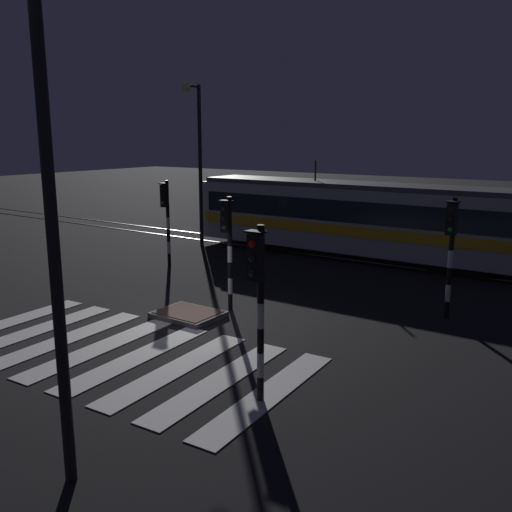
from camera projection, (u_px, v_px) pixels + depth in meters
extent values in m
plane|color=black|center=(187.00, 325.00, 15.81)|extent=(120.00, 120.00, 0.00)
cube|color=#59595E|center=(346.00, 259.00, 24.12)|extent=(80.00, 0.12, 0.03)
cube|color=#59595E|center=(360.00, 254.00, 25.28)|extent=(80.00, 0.12, 0.03)
cube|color=silver|center=(9.00, 323.00, 15.96)|extent=(0.93, 4.78, 0.02)
cube|color=silver|center=(37.00, 330.00, 15.33)|extent=(0.93, 4.78, 0.02)
cube|color=silver|center=(67.00, 339.00, 14.70)|extent=(0.93, 4.78, 0.02)
cube|color=silver|center=(100.00, 348.00, 14.07)|extent=(0.93, 4.78, 0.02)
cube|color=silver|center=(137.00, 358.00, 13.44)|extent=(0.93, 4.78, 0.02)
cube|color=silver|center=(176.00, 369.00, 12.81)|extent=(0.93, 4.78, 0.02)
cube|color=silver|center=(220.00, 381.00, 12.18)|extent=(0.93, 4.78, 0.02)
cube|color=silver|center=(269.00, 394.00, 11.55)|extent=(0.93, 4.78, 0.02)
cube|color=slate|center=(188.00, 315.00, 16.44)|extent=(1.88, 1.46, 0.16)
cube|color=brown|center=(188.00, 312.00, 16.42)|extent=(1.69, 1.32, 0.02)
cylinder|color=black|center=(169.00, 259.00, 23.04)|extent=(0.14, 0.14, 0.50)
cylinder|color=white|center=(169.00, 247.00, 22.94)|extent=(0.14, 0.14, 0.50)
cylinder|color=black|center=(168.00, 235.00, 22.83)|extent=(0.14, 0.14, 0.50)
cylinder|color=white|center=(168.00, 223.00, 22.73)|extent=(0.14, 0.14, 0.50)
cylinder|color=black|center=(168.00, 211.00, 22.62)|extent=(0.14, 0.14, 0.50)
cylinder|color=white|center=(167.00, 199.00, 22.52)|extent=(0.14, 0.14, 0.50)
cylinder|color=black|center=(167.00, 187.00, 22.42)|extent=(0.14, 0.14, 0.50)
cube|color=black|center=(164.00, 196.00, 22.35)|extent=(0.28, 0.20, 0.90)
sphere|color=black|center=(162.00, 189.00, 22.21)|extent=(0.14, 0.14, 0.14)
sphere|color=black|center=(162.00, 196.00, 22.26)|extent=(0.14, 0.14, 0.14)
sphere|color=green|center=(163.00, 203.00, 22.32)|extent=(0.14, 0.14, 0.14)
cube|color=black|center=(164.00, 183.00, 22.25)|extent=(0.36, 0.24, 0.04)
cylinder|color=black|center=(447.00, 309.00, 16.37)|extent=(0.14, 0.14, 0.50)
cylinder|color=white|center=(448.00, 293.00, 16.26)|extent=(0.14, 0.14, 0.50)
cylinder|color=black|center=(449.00, 276.00, 16.16)|extent=(0.14, 0.14, 0.50)
cylinder|color=white|center=(451.00, 259.00, 16.05)|extent=(0.14, 0.14, 0.50)
cylinder|color=black|center=(452.00, 242.00, 15.94)|extent=(0.14, 0.14, 0.50)
cylinder|color=white|center=(453.00, 224.00, 15.84)|extent=(0.14, 0.14, 0.50)
cylinder|color=black|center=(454.00, 206.00, 15.73)|extent=(0.14, 0.14, 0.50)
cube|color=black|center=(452.00, 219.00, 15.67)|extent=(0.28, 0.20, 0.90)
sphere|color=black|center=(451.00, 210.00, 15.52)|extent=(0.14, 0.14, 0.14)
sphere|color=black|center=(451.00, 220.00, 15.58)|extent=(0.14, 0.14, 0.14)
sphere|color=green|center=(450.00, 230.00, 15.64)|extent=(0.14, 0.14, 0.14)
cube|color=black|center=(453.00, 202.00, 15.56)|extent=(0.36, 0.24, 0.04)
cylinder|color=black|center=(230.00, 301.00, 17.18)|extent=(0.14, 0.14, 0.50)
cylinder|color=white|center=(230.00, 286.00, 17.07)|extent=(0.14, 0.14, 0.50)
cylinder|color=black|center=(230.00, 270.00, 16.97)|extent=(0.14, 0.14, 0.50)
cylinder|color=white|center=(230.00, 254.00, 16.87)|extent=(0.14, 0.14, 0.50)
cylinder|color=black|center=(230.00, 238.00, 16.76)|extent=(0.14, 0.14, 0.50)
cylinder|color=white|center=(230.00, 222.00, 16.66)|extent=(0.14, 0.14, 0.50)
cylinder|color=black|center=(229.00, 205.00, 16.55)|extent=(0.14, 0.14, 0.50)
cube|color=black|center=(226.00, 217.00, 16.49)|extent=(0.28, 0.20, 0.90)
sphere|color=black|center=(224.00, 208.00, 16.34)|extent=(0.14, 0.14, 0.14)
sphere|color=black|center=(224.00, 218.00, 16.40)|extent=(0.14, 0.14, 0.14)
sphere|color=green|center=(224.00, 227.00, 16.46)|extent=(0.14, 0.14, 0.14)
cube|color=black|center=(226.00, 201.00, 16.39)|extent=(0.36, 0.24, 0.04)
cylinder|color=black|center=(260.00, 389.00, 11.24)|extent=(0.14, 0.14, 0.51)
cylinder|color=white|center=(260.00, 365.00, 11.13)|extent=(0.14, 0.14, 0.51)
cylinder|color=black|center=(261.00, 340.00, 11.02)|extent=(0.14, 0.14, 0.51)
cylinder|color=white|center=(261.00, 316.00, 10.92)|extent=(0.14, 0.14, 0.51)
cylinder|color=black|center=(261.00, 290.00, 10.81)|extent=(0.14, 0.14, 0.51)
cylinder|color=white|center=(261.00, 265.00, 10.70)|extent=(0.14, 0.14, 0.51)
cylinder|color=black|center=(261.00, 238.00, 10.59)|extent=(0.14, 0.14, 0.51)
cube|color=black|center=(256.00, 258.00, 10.53)|extent=(0.28, 0.20, 0.90)
sphere|color=red|center=(252.00, 244.00, 10.38)|extent=(0.14, 0.14, 0.14)
sphere|color=black|center=(252.00, 259.00, 10.44)|extent=(0.14, 0.14, 0.14)
sphere|color=black|center=(252.00, 273.00, 10.50)|extent=(0.14, 0.14, 0.14)
cube|color=black|center=(256.00, 232.00, 10.43)|extent=(0.36, 0.24, 0.04)
cylinder|color=black|center=(53.00, 243.00, 7.91)|extent=(0.18, 0.18, 7.48)
cylinder|color=black|center=(200.00, 167.00, 26.68)|extent=(0.18, 0.18, 7.53)
cylinder|color=black|center=(192.00, 86.00, 25.55)|extent=(0.10, 0.90, 0.10)
sphere|color=#F9E08C|center=(186.00, 87.00, 25.21)|extent=(0.44, 0.44, 0.44)
cube|color=#B2BCC1|center=(363.00, 219.00, 24.14)|extent=(15.76, 2.50, 2.70)
cube|color=yellow|center=(350.00, 231.00, 23.18)|extent=(15.45, 0.04, 0.44)
cube|color=yellow|center=(374.00, 224.00, 25.23)|extent=(15.45, 0.04, 0.44)
cube|color=black|center=(351.00, 212.00, 23.02)|extent=(14.97, 0.03, 0.90)
cube|color=#4C4C51|center=(364.00, 185.00, 23.83)|extent=(15.45, 2.30, 0.20)
cylinder|color=#262628|center=(315.00, 172.00, 25.03)|extent=(0.08, 0.08, 1.00)
cube|color=black|center=(464.00, 267.00, 22.06)|extent=(2.20, 2.00, 0.35)
cube|color=black|center=(278.00, 243.00, 26.85)|extent=(2.20, 2.00, 0.35)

